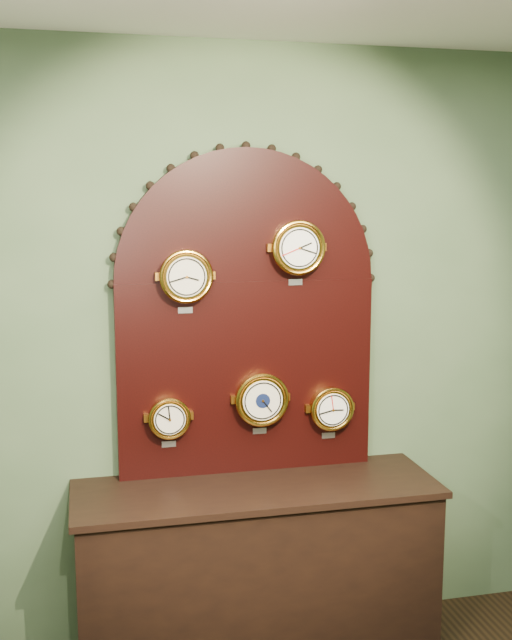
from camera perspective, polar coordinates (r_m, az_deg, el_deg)
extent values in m
plane|color=#496243|center=(3.62, -0.89, -2.21)|extent=(4.00, 0.00, 4.00)
cube|color=black|center=(3.70, 0.07, -18.40)|extent=(1.60, 0.50, 0.80)
cube|color=black|center=(3.60, -0.72, -4.24)|extent=(1.20, 0.06, 0.90)
cylinder|color=black|center=(3.52, -0.73, 2.91)|extent=(1.20, 0.06, 1.20)
cylinder|color=#C88A2A|center=(3.41, -5.25, 3.27)|extent=(0.22, 0.08, 0.22)
torus|color=#C88A2A|center=(3.38, -5.18, 3.21)|extent=(0.24, 0.02, 0.24)
cylinder|color=beige|center=(3.37, -5.16, 3.20)|extent=(0.18, 0.01, 0.18)
cube|color=#B9B9C0|center=(3.45, -5.27, 0.74)|extent=(0.06, 0.01, 0.03)
cylinder|color=#C88A2A|center=(3.51, 3.07, 5.39)|extent=(0.23, 0.08, 0.23)
torus|color=#C88A2A|center=(3.48, 3.21, 5.36)|extent=(0.25, 0.02, 0.25)
cylinder|color=white|center=(3.47, 3.25, 5.35)|extent=(0.18, 0.01, 0.18)
cube|color=#B9B9C0|center=(3.54, 2.94, 2.83)|extent=(0.07, 0.01, 0.03)
cylinder|color=#C88A2A|center=(3.52, -6.48, -7.17)|extent=(0.18, 0.08, 0.18)
torus|color=#C88A2A|center=(3.49, -6.42, -7.32)|extent=(0.19, 0.02, 0.19)
cylinder|color=beige|center=(3.49, -6.40, -7.35)|extent=(0.14, 0.01, 0.14)
cube|color=#B9B9C0|center=(3.58, -6.48, -9.13)|extent=(0.06, 0.01, 0.03)
cylinder|color=#C88A2A|center=(3.58, 0.36, -5.84)|extent=(0.23, 0.08, 0.23)
torus|color=#C88A2A|center=(3.55, 0.48, -5.98)|extent=(0.25, 0.02, 0.25)
cylinder|color=beige|center=(3.54, 0.50, -6.00)|extent=(0.19, 0.01, 0.19)
cube|color=#B9B9C0|center=(3.64, 0.27, -8.21)|extent=(0.07, 0.01, 0.03)
cylinder|color=#0D163B|center=(3.54, 0.52, -6.02)|extent=(0.07, 0.00, 0.07)
cylinder|color=#C88A2A|center=(3.68, 5.54, -6.49)|extent=(0.20, 0.08, 0.20)
torus|color=#C88A2A|center=(3.65, 5.70, -6.62)|extent=(0.21, 0.02, 0.21)
cylinder|color=white|center=(3.65, 5.74, -6.65)|extent=(0.16, 0.01, 0.16)
cube|color=#B9B9C0|center=(3.75, 5.39, -8.51)|extent=(0.06, 0.01, 0.03)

